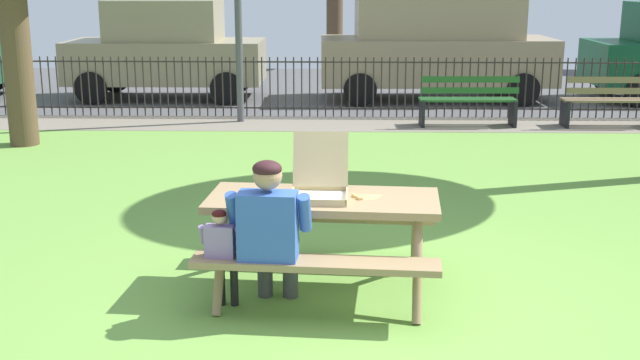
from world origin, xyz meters
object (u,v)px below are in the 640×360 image
pizza_box_open (320,182)px  parked_car_center (166,49)px  picnic_table_foreground (323,218)px  child_at_table (222,249)px  pizza_slice_on_table (366,196)px  park_bench_center (468,102)px  adult_at_table (270,229)px  park_bench_right (612,102)px  parked_car_right (436,45)px

pizza_box_open → parked_car_center: (-3.39, 10.17, 0.13)m
picnic_table_foreground → child_at_table: bearing=-146.6°
picnic_table_foreground → pizza_slice_on_table: 0.38m
park_bench_center → pizza_slice_on_table: bearing=-104.8°
park_bench_center → parked_car_center: 6.43m
child_at_table → pizza_slice_on_table: bearing=24.4°
adult_at_table → park_bench_right: bearing=57.0°
child_at_table → parked_car_right: (2.76, 10.68, 0.60)m
picnic_table_foreground → parked_car_center: parked_car_center is taller
park_bench_right → pizza_slice_on_table: bearing=-120.7°
adult_at_table → park_bench_center: bearing=71.2°
pizza_slice_on_table → parked_car_right: size_ratio=0.05×
parked_car_center → pizza_box_open: bearing=-71.6°
picnic_table_foreground → pizza_box_open: size_ratio=3.63×
pizza_slice_on_table → parked_car_right: (1.70, 10.20, 0.32)m
pizza_box_open → parked_car_right: (2.06, 10.17, 0.21)m
parked_car_center → parked_car_right: bearing=0.0°
park_bench_center → parked_car_right: (-0.21, 2.99, 0.68)m
parked_car_right → picnic_table_foreground: bearing=-101.3°
parked_car_center → parked_car_right: size_ratio=0.84×
adult_at_table → parked_car_center: 11.11m
parked_car_center → parked_car_right: parked_car_right is taller
picnic_table_foreground → park_bench_right: park_bench_right is taller
parked_car_center → child_at_table: bearing=-75.9°
picnic_table_foreground → park_bench_right: size_ratio=1.19×
park_bench_center → picnic_table_foreground: bearing=-107.3°
park_bench_center → parked_car_center: (-5.66, 2.99, 0.59)m
pizza_box_open → parked_car_right: parked_car_right is taller
pizza_slice_on_table → park_bench_right: size_ratio=0.15×
picnic_table_foreground → parked_car_center: bearing=108.5°
pizza_slice_on_table → parked_car_right: parked_car_right is taller
pizza_box_open → parked_car_center: bearing=108.4°
park_bench_right → parked_car_center: bearing=159.6°
picnic_table_foreground → park_bench_center: 7.56m
park_bench_right → parked_car_right: bearing=130.9°
adult_at_table → park_bench_right: size_ratio=0.74×
pizza_slice_on_table → parked_car_center: 10.87m
park_bench_right → picnic_table_foreground: bearing=-122.6°
pizza_slice_on_table → child_at_table: 1.20m
park_bench_right → parked_car_center: (-8.03, 2.99, 0.59)m
pizza_slice_on_table → parked_car_center: (-3.75, 10.20, 0.23)m
pizza_slice_on_table → parked_car_center: bearing=110.2°
adult_at_table → parked_car_right: parked_car_right is taller
picnic_table_foreground → adult_at_table: 0.61m
picnic_table_foreground → parked_car_right: size_ratio=0.41×
park_bench_right → adult_at_table: bearing=-123.0°
pizza_box_open → park_bench_right: pizza_box_open is taller
picnic_table_foreground → pizza_slice_on_table: bearing=0.3°
picnic_table_foreground → parked_car_right: parked_car_right is taller
picnic_table_foreground → pizza_slice_on_table: (0.33, 0.00, 0.18)m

